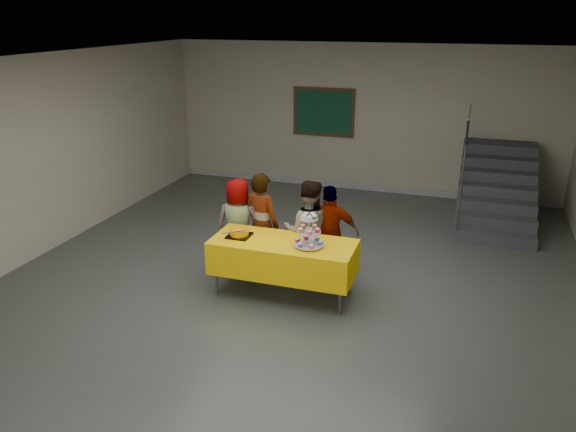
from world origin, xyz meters
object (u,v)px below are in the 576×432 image
Objects in this scene: bear_cake at (239,232)px; schoolchild_c at (308,231)px; staircase at (495,191)px; schoolchild_d at (330,234)px; noticeboard at (324,112)px; schoolchild_a at (239,224)px; bake_table at (283,256)px; schoolchild_b at (262,224)px; cupcake_stand at (309,233)px.

schoolchild_c is (0.78, 0.58, -0.10)m from bear_cake.
staircase reaches higher than schoolchild_c.
noticeboard reaches higher than schoolchild_d.
schoolchild_a is at bearing -91.19° from noticeboard.
noticeboard reaches higher than bear_cake.
bake_table is 1.30× the size of schoolchild_c.
bear_cake is 5.03m from noticeboard.
schoolchild_b is 1.15× the size of noticeboard.
schoolchild_b is (-0.88, 0.63, -0.21)m from cupcake_stand.
bear_cake is at bearing 177.43° from cupcake_stand.
noticeboard is (-1.16, 5.01, 0.65)m from cupcake_stand.
staircase is (3.31, 4.14, -0.34)m from bear_cake.
schoolchild_c is 1.05× the size of schoolchild_d.
schoolchild_a is at bearing 145.80° from bake_table.
schoolchild_d is at bearing -73.75° from noticeboard.
bake_table is 0.54m from cupcake_stand.
cupcake_stand is 1.24× the size of bear_cake.
schoolchild_a is at bearing 152.14° from cupcake_stand.
schoolchild_a is 1.05× the size of noticeboard.
staircase is (3.21, 3.55, -0.26)m from schoolchild_b.
schoolchild_c is at bearing 106.97° from cupcake_stand.
bake_table is at bearing -123.21° from staircase.
schoolchild_b is at bearing -132.08° from staircase.
bake_table is 0.62m from schoolchild_c.
noticeboard is (-0.19, 4.97, 0.77)m from bear_cake.
staircase reaches higher than cupcake_stand.
schoolchild_b reaches higher than bake_table.
schoolchild_c is 0.30m from schoolchild_d.
noticeboard reaches higher than staircase.
bake_table is at bearing 1.40° from bear_cake.
schoolchild_d is at bearing 53.67° from bake_table.
schoolchild_d is 1.06× the size of noticeboard.
bake_table is at bearing -80.89° from noticeboard.
schoolchild_d is (0.29, 0.07, -0.04)m from schoolchild_c.
schoolchild_b is at bearing -86.31° from noticeboard.
cupcake_stand is at bearing 93.67° from schoolchild_c.
cupcake_stand is at bearing -9.13° from bake_table.
cupcake_stand reaches higher than bear_cake.
bear_cake is 0.25× the size of schoolchild_c.
bear_cake is 1.26m from schoolchild_d.
schoolchild_a is (-0.89, 0.60, 0.12)m from bake_table.
schoolchild_c reaches higher than schoolchild_a.
schoolchild_b is at bearing -13.35° from schoolchild_c.
bear_cake is (-0.97, 0.04, -0.12)m from cupcake_stand.
bake_table is at bearing 170.87° from cupcake_stand.
schoolchild_b reaches higher than schoolchild_d.
noticeboard is at bearing -97.58° from schoolchild_a.
staircase reaches higher than schoolchild_d.
schoolchild_d reaches higher than cupcake_stand.
staircase is (3.58, 3.52, -0.19)m from schoolchild_a.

